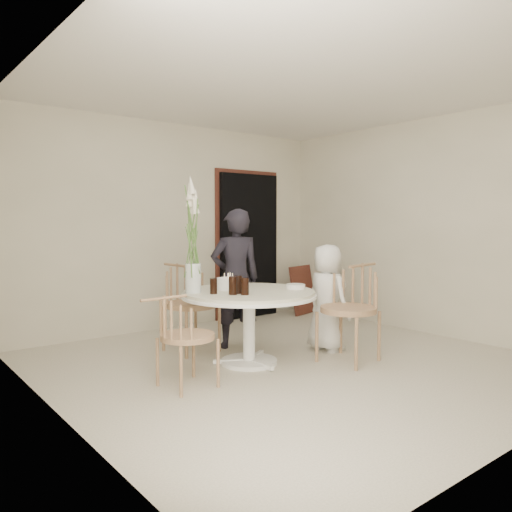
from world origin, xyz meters
TOP-DOWN VIEW (x-y plane):
  - ground at (0.00, 0.00)m, footprint 4.50×4.50m
  - room_shell at (0.00, 0.00)m, footprint 4.50×4.50m
  - doorway at (1.15, 2.19)m, footprint 1.00×0.10m
  - door_trim at (1.15, 2.23)m, footprint 1.12×0.03m
  - table at (-0.35, 0.25)m, footprint 1.33×1.33m
  - picture_frame at (1.95, 1.87)m, footprint 0.58×0.30m
  - chair_far at (-0.56, 1.16)m, footprint 0.55×0.59m
  - chair_right at (0.62, -0.29)m, footprint 0.64×0.60m
  - chair_left at (-1.30, 0.02)m, footprint 0.50×0.47m
  - girl at (-0.06, 0.87)m, footprint 0.66×0.55m
  - boy at (0.64, 0.13)m, footprint 0.39×0.58m
  - birthday_cake at (-0.45, 0.45)m, footprint 0.24×0.24m
  - cola_tumbler_a at (-0.54, 0.18)m, footprint 0.10×0.10m
  - cola_tumbler_b at (-0.55, 0.06)m, footprint 0.10×0.10m
  - cola_tumbler_c at (-0.74, 0.30)m, footprint 0.08×0.08m
  - cola_tumbler_d at (-0.62, 0.14)m, footprint 0.09×0.09m
  - plate_stack at (0.11, 0.07)m, footprint 0.23×0.23m
  - flower_vase at (-0.85, 0.49)m, footprint 0.15×0.15m

SIDE VIEW (x-z plane):
  - ground at x=0.00m, z-range 0.00..0.00m
  - picture_frame at x=1.95m, z-range 0.00..0.73m
  - chair_left at x=-1.30m, z-range 0.12..0.93m
  - boy at x=0.64m, z-range 0.00..1.17m
  - chair_far at x=-0.56m, z-range 0.14..1.08m
  - table at x=-0.35m, z-range 0.25..0.98m
  - chair_right at x=0.62m, z-range 0.14..1.13m
  - plate_stack at x=0.11m, z-range 0.73..0.78m
  - girl at x=-0.06m, z-range 0.00..1.55m
  - birthday_cake at x=-0.45m, z-range 0.71..0.87m
  - cola_tumbler_c at x=-0.74m, z-range 0.73..0.88m
  - cola_tumbler_b at x=-0.55m, z-range 0.73..0.89m
  - cola_tumbler_d at x=-0.62m, z-range 0.73..0.90m
  - cola_tumbler_a at x=-0.54m, z-range 0.73..0.90m
  - doorway at x=1.15m, z-range 0.00..2.10m
  - door_trim at x=1.15m, z-range 0.00..2.22m
  - flower_vase at x=-0.85m, z-range 0.67..1.79m
  - room_shell at x=0.00m, z-range -0.63..3.87m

